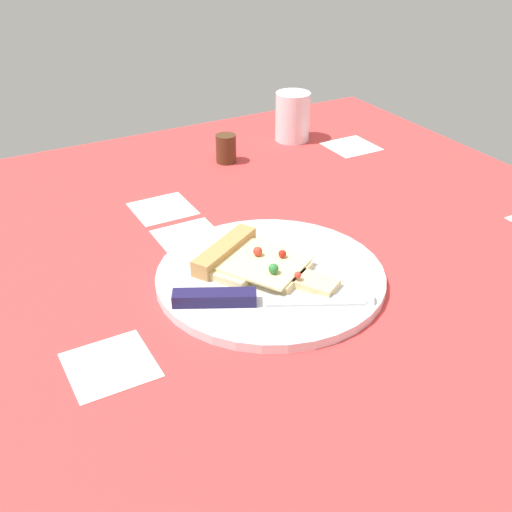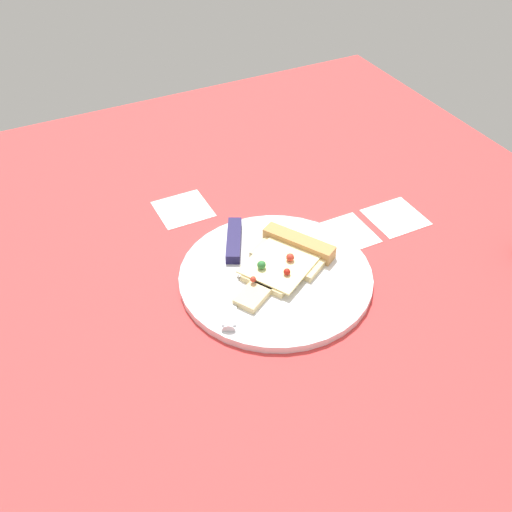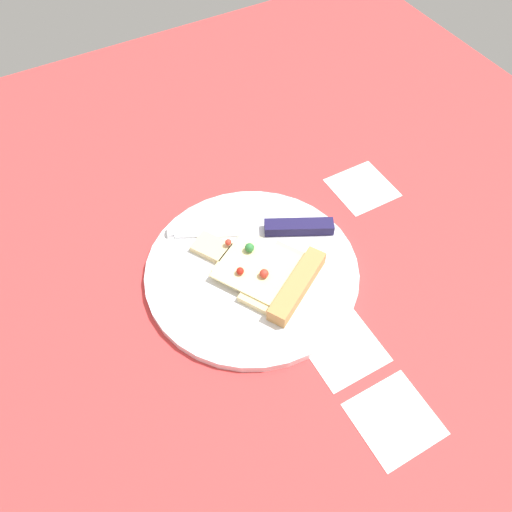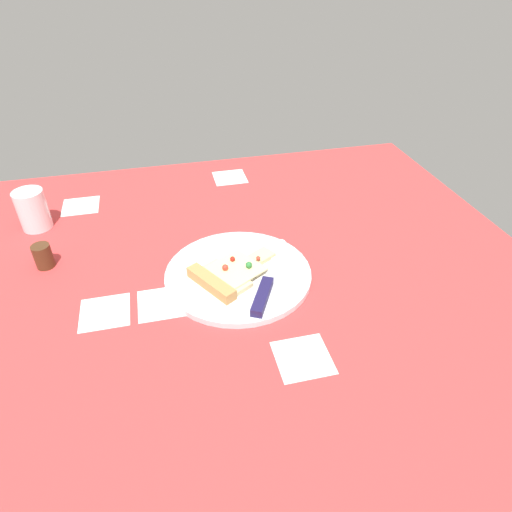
{
  "view_description": "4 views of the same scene",
  "coord_description": "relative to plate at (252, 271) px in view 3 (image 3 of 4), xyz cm",
  "views": [
    {
      "loc": [
        30.2,
        56.96,
        44.89
      ],
      "look_at": [
        -4.27,
        -5.38,
        2.07
      ],
      "focal_mm": 44.23,
      "sensor_mm": 36.0,
      "label": 1
    },
    {
      "loc": [
        -63.74,
        31.06,
        63.35
      ],
      "look_at": [
        -2.19,
        0.12,
        3.79
      ],
      "focal_mm": 42.27,
      "sensor_mm": 36.0,
      "label": 2
    },
    {
      "loc": [
        -24.33,
        -38.7,
        59.94
      ],
      "look_at": [
        -3.72,
        -1.73,
        3.27
      ],
      "focal_mm": 36.61,
      "sensor_mm": 36.0,
      "label": 3
    },
    {
      "loc": [
        64.28,
        -14.89,
        56.55
      ],
      "look_at": [
        -5.04,
        1.77,
        4.22
      ],
      "focal_mm": 30.94,
      "sensor_mm": 36.0,
      "label": 4
    }
  ],
  "objects": [
    {
      "name": "plate",
      "position": [
        0.0,
        0.0,
        0.0
      ],
      "size": [
        29.59,
        29.59,
        1.25
      ],
      "primitive_type": "cylinder",
      "color": "silver",
      "rests_on": "ground_plane"
    },
    {
      "name": "ground_plane",
      "position": [
        4.54,
        2.03,
        -2.12
      ],
      "size": [
        124.1,
        124.1,
        3.0
      ],
      "color": "#D13838",
      "rests_on": "ground"
    },
    {
      "name": "pizza_slice",
      "position": [
        1.32,
        -2.22,
        1.42
      ],
      "size": [
        15.58,
        18.95,
        2.62
      ],
      "rotation": [
        0.0,
        0.0,
        0.54
      ],
      "color": "beige",
      "rests_on": "plate"
    },
    {
      "name": "knife",
      "position": [
        5.22,
        4.79,
        1.23
      ],
      "size": [
        22.28,
        12.9,
        2.45
      ],
      "rotation": [
        0.0,
        0.0,
        1.09
      ],
      "color": "silver",
      "rests_on": "plate"
    }
  ]
}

